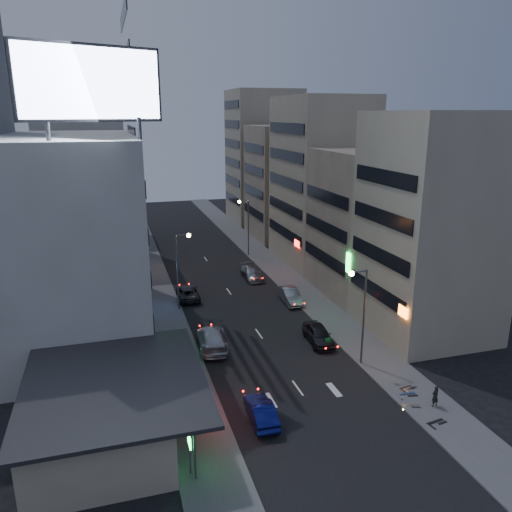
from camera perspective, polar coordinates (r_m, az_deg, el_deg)
name	(u,v)px	position (r m, az deg, el deg)	size (l,w,h in m)	color
ground	(319,418)	(35.56, 7.23, -17.91)	(180.00, 180.00, 0.00)	black
sidewalk_left	(155,286)	(60.32, -11.45, -3.43)	(4.00, 120.00, 0.12)	#4C4C4F
sidewalk_right	(283,275)	(63.53, 3.06, -2.13)	(4.00, 120.00, 0.12)	#4C4C4F
food_court	(102,410)	(33.91, -17.24, -16.42)	(11.00, 13.00, 3.88)	tan
white_building	(59,238)	(48.29, -21.56, 1.96)	(14.00, 24.00, 18.00)	#BABAB5
shophouse_near	(431,227)	(47.35, 19.33, 3.17)	(10.00, 11.00, 20.00)	tan
shophouse_mid	(370,223)	(57.48, 12.95, 3.75)	(11.00, 12.00, 16.00)	tan
shophouse_far	(321,181)	(68.22, 7.39, 8.45)	(10.00, 14.00, 22.00)	tan
far_left_a	(85,188)	(72.58, -18.98, 7.37)	(11.00, 10.00, 20.00)	#BABAB5
far_left_b	(86,193)	(85.81, -18.90, 6.88)	(12.00, 10.00, 15.00)	slate
far_right_a	(286,182)	(82.47, 3.43, 8.42)	(11.00, 12.00, 18.00)	tan
far_right_b	(263,157)	(95.51, 0.84, 11.28)	(12.00, 12.00, 24.00)	tan
billboard	(91,84)	(36.89, -18.35, 18.17)	(9.52, 3.75, 6.20)	#595B60
street_lamp_right_near	(360,303)	(40.27, 11.81, -5.32)	(1.60, 0.44, 8.02)	#595B60
street_lamp_left	(181,260)	(51.34, -8.59, -0.50)	(1.60, 0.44, 8.02)	#595B60
street_lamp_right_far	(246,219)	(70.79, -1.19, 4.22)	(1.60, 0.44, 8.02)	#595B60
parked_car_right_near	(318,334)	(45.35, 7.14, -8.86)	(1.91, 4.74, 1.61)	#242429
parked_car_right_mid	(290,295)	(54.32, 3.94, -4.52)	(1.66, 4.76, 1.57)	#A6A7AE
parked_car_left	(188,293)	(55.76, -7.82, -4.17)	(2.37, 5.14, 1.43)	#29282E
parked_car_right_far	(252,273)	(61.92, -0.46, -1.92)	(2.12, 5.22, 1.51)	gray
road_car_blue	(261,411)	(34.68, 0.58, -17.31)	(1.52, 4.36, 1.44)	navy
road_car_silver	(212,338)	(44.25, -5.05, -9.37)	(2.41, 5.94, 1.72)	#ADB0B6
person	(435,396)	(37.98, 19.79, -14.84)	(0.56, 0.37, 1.54)	black
scooter_black_a	(442,410)	(36.90, 20.49, -16.19)	(1.97, 0.66, 1.21)	black
scooter_silver_a	(420,398)	(37.95, 18.21, -15.15)	(1.71, 0.57, 1.04)	gray
scooter_blue	(415,385)	(39.25, 17.73, -13.82)	(2.06, 0.69, 1.26)	navy
scooter_black_b	(411,379)	(40.16, 17.32, -13.26)	(1.68, 0.56, 1.02)	black
scooter_silver_b	(413,379)	(40.21, 17.48, -13.24)	(1.67, 0.56, 1.02)	#ACAEB4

